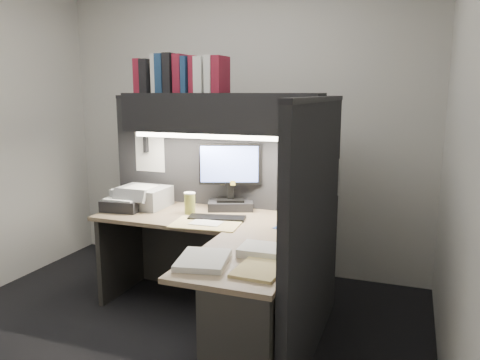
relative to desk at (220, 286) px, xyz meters
The scene contains 22 objects.
floor 0.61m from the desk, behind, with size 3.50×3.50×0.00m, color black.
wall_back 1.81m from the desk, 105.82° to the left, with size 3.50×0.04×2.70m, color silver.
wall_right 1.61m from the desk, ahead, with size 0.04×3.00×2.70m, color silver.
partition_back 1.07m from the desk, 113.00° to the left, with size 1.90×0.06×1.60m, color black.
partition_right 0.68m from the desk, 18.19° to the left, with size 0.06×1.50×1.60m, color black.
desk is the anchor object (origin of this frame).
overhead_shelf 1.33m from the desk, 111.79° to the left, with size 1.55×0.34×0.30m, color black.
task_light_tube 1.12m from the desk, 116.16° to the left, with size 0.04×0.04×1.32m, color white.
monitor 0.99m from the desk, 106.98° to the left, with size 0.47×0.33×0.53m.
keyboard 0.63m from the desk, 114.90° to the left, with size 0.42×0.14×0.02m, color black.
mousepad 0.65m from the desk, 55.12° to the left, with size 0.20×0.18×0.00m, color navy.
mouse 0.66m from the desk, 56.65° to the left, with size 0.07×0.11×0.04m, color black.
telephone 0.89m from the desk, 66.41° to the left, with size 0.22×0.23×0.09m, color beige.
coffee_cup 0.85m from the desk, 130.41° to the left, with size 0.08×0.08×0.16m, color tan.
printer 1.22m from the desk, 145.71° to the left, with size 0.40×0.34×0.16m, color #96999C.
notebook_stack 1.20m from the desk, 154.41° to the left, with size 0.30×0.25×0.09m, color black.
open_folder 0.52m from the desk, 125.62° to the left, with size 0.48×0.31×0.01m, color #D3BD76.
paper_stack_a 0.45m from the desk, 18.67° to the right, with size 0.25×0.21×0.05m, color white.
paper_stack_b 0.47m from the desk, 82.15° to the right, with size 0.26×0.33×0.03m, color white.
manila_stack 0.60m from the desk, 43.59° to the right, with size 0.23×0.30×0.02m, color #D3BD76.
binder_row 1.67m from the desk, 130.15° to the left, with size 0.74×0.26×0.30m.
pinned_papers 0.83m from the desk, 90.40° to the left, with size 1.76×1.31×0.51m.
Camera 1 is at (1.51, -2.58, 1.66)m, focal length 35.00 mm.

